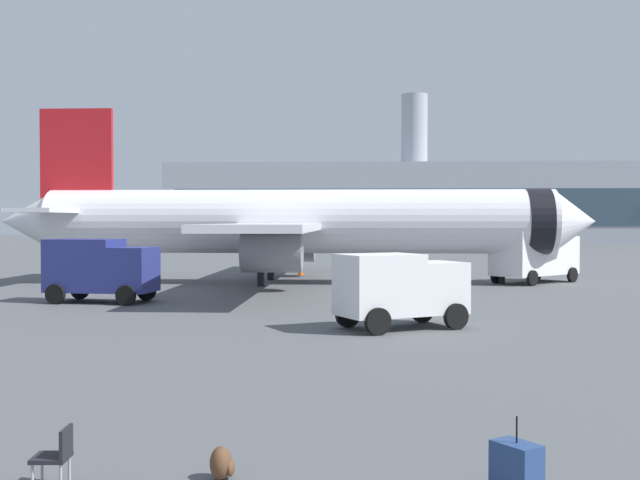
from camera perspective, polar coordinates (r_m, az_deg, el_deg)
airplane_at_gate at (r=46.77m, az=-1.81°, el=1.31°), size 35.62×32.03×10.50m
service_truck at (r=37.20m, az=-15.68°, el=-1.92°), size 5.05×3.07×2.90m
fuel_truck at (r=48.82m, az=15.30°, el=-0.95°), size 6.00×5.87×3.20m
cargo_van at (r=27.23m, az=5.82°, el=-3.40°), size 4.82×3.93×2.60m
safety_cone_near at (r=51.41m, az=6.63°, el=-2.40°), size 0.44×0.44×0.67m
safety_cone_mid at (r=53.72m, az=-1.42°, el=-2.19°), size 0.44×0.44×0.74m
rolling_suitcase at (r=11.28m, az=14.10°, el=-15.83°), size 0.70×0.75×1.10m
traveller_backpack at (r=11.80m, az=-7.14°, el=-15.83°), size 0.36×0.40×0.48m
gate_chair at (r=11.83m, az=-18.61°, el=-14.51°), size 0.51×0.51×0.86m
terminal_building at (r=133.57m, az=7.22°, el=2.64°), size 83.16×19.28×25.07m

